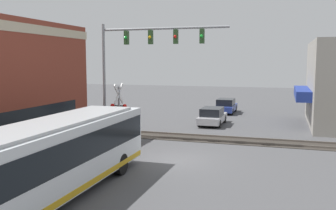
# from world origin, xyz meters

# --- Properties ---
(ground_plane) EXTENTS (120.00, 120.00, 0.00)m
(ground_plane) POSITION_xyz_m (0.00, 0.00, 0.00)
(ground_plane) COLOR #4C4C4F
(city_bus) EXTENTS (11.16, 2.59, 3.02)m
(city_bus) POSITION_xyz_m (-6.59, 2.80, 1.67)
(city_bus) COLOR silver
(city_bus) RESTS_ON ground
(traffic_signal_gantry) EXTENTS (0.42, 8.68, 7.79)m
(traffic_signal_gantry) POSITION_xyz_m (4.58, 3.70, 5.91)
(traffic_signal_gantry) COLOR gray
(traffic_signal_gantry) RESTS_ON ground
(crossing_signal) EXTENTS (1.41, 1.18, 3.81)m
(crossing_signal) POSITION_xyz_m (4.06, 5.11, 2.30)
(crossing_signal) COLOR gray
(crossing_signal) RESTS_ON ground
(rail_track_near) EXTENTS (2.60, 60.00, 0.15)m
(rail_track_near) POSITION_xyz_m (6.00, 0.00, 0.03)
(rail_track_near) COLOR #332D28
(rail_track_near) RESTS_ON ground
(parked_car_silver) EXTENTS (4.50, 1.82, 1.45)m
(parked_car_silver) POSITION_xyz_m (11.87, 0.20, 0.67)
(parked_car_silver) COLOR #B7B7BC
(parked_car_silver) RESTS_ON ground
(parked_car_blue) EXTENTS (4.40, 1.82, 1.48)m
(parked_car_blue) POSITION_xyz_m (19.45, 0.20, 0.68)
(parked_car_blue) COLOR navy
(parked_car_blue) RESTS_ON ground
(pedestrian_at_crossing) EXTENTS (0.34, 0.34, 1.78)m
(pedestrian_at_crossing) POSITION_xyz_m (4.44, 4.52, 0.91)
(pedestrian_at_crossing) COLOR black
(pedestrian_at_crossing) RESTS_ON ground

